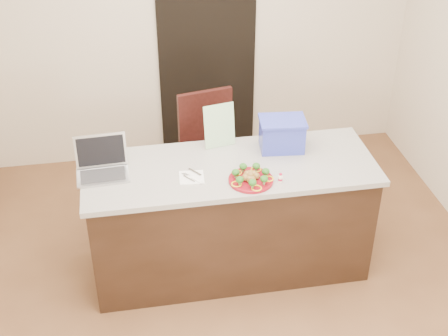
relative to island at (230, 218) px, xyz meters
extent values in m
plane|color=brown|center=(0.00, -0.25, -0.46)|extent=(4.00, 4.00, 0.00)
plane|color=beige|center=(0.00, 1.75, 0.89)|extent=(4.00, 0.00, 4.00)
cube|color=black|center=(0.10, 1.73, 0.54)|extent=(0.90, 0.02, 2.00)
cube|color=black|center=(0.00, 0.00, -0.02)|extent=(2.00, 0.70, 0.88)
cube|color=beige|center=(0.00, 0.00, 0.44)|extent=(2.06, 0.76, 0.04)
cylinder|color=maroon|center=(0.10, -0.21, 0.47)|extent=(0.30, 0.30, 0.02)
torus|color=maroon|center=(0.10, -0.21, 0.47)|extent=(0.30, 0.30, 0.01)
sphere|color=olive|center=(0.10, -0.21, 0.50)|extent=(0.05, 0.05, 0.05)
sphere|color=olive|center=(0.14, -0.21, 0.50)|extent=(0.05, 0.05, 0.05)
sphere|color=olive|center=(0.13, -0.18, 0.50)|extent=(0.05, 0.05, 0.05)
sphere|color=olive|center=(0.11, -0.17, 0.50)|extent=(0.05, 0.05, 0.05)
sphere|color=olive|center=(0.08, -0.18, 0.50)|extent=(0.05, 0.05, 0.05)
sphere|color=olive|center=(0.07, -0.20, 0.50)|extent=(0.05, 0.05, 0.05)
sphere|color=olive|center=(0.07, -0.22, 0.50)|extent=(0.05, 0.05, 0.05)
sphere|color=olive|center=(0.08, -0.24, 0.50)|extent=(0.05, 0.05, 0.05)
sphere|color=olive|center=(0.11, -0.25, 0.50)|extent=(0.05, 0.05, 0.05)
ellipsoid|color=#1A4C14|center=(0.01, -0.18, 0.52)|extent=(0.05, 0.05, 0.05)
ellipsoid|color=#1A4C14|center=(0.02, -0.26, 0.52)|extent=(0.05, 0.05, 0.05)
ellipsoid|color=#1A4C14|center=(0.09, -0.31, 0.52)|extent=(0.05, 0.05, 0.05)
ellipsoid|color=#1A4C14|center=(0.18, -0.28, 0.52)|extent=(0.05, 0.05, 0.05)
ellipsoid|color=#1A4C14|center=(0.21, -0.20, 0.52)|extent=(0.05, 0.05, 0.05)
ellipsoid|color=#1A4C14|center=(0.16, -0.12, 0.52)|extent=(0.05, 0.05, 0.05)
ellipsoid|color=#1A4C14|center=(0.07, -0.11, 0.52)|extent=(0.05, 0.05, 0.05)
torus|color=gold|center=(0.02, -0.12, 0.48)|extent=(0.07, 0.07, 0.01)
torus|color=gold|center=(0.00, -0.26, 0.48)|extent=(0.07, 0.07, 0.01)
torus|color=gold|center=(0.12, -0.33, 0.48)|extent=(0.07, 0.07, 0.01)
torus|color=gold|center=(0.22, -0.23, 0.48)|extent=(0.07, 0.07, 0.01)
torus|color=gold|center=(0.16, -0.11, 0.48)|extent=(0.07, 0.07, 0.01)
cube|color=silver|center=(-0.29, -0.10, 0.46)|extent=(0.18, 0.18, 0.01)
cube|color=#ABACAF|center=(-0.31, -0.12, 0.47)|extent=(0.07, 0.09, 0.00)
cube|color=#ABACAF|center=(-0.31, -0.06, 0.47)|extent=(0.05, 0.05, 0.00)
cube|color=white|center=(-0.26, -0.15, 0.47)|extent=(0.07, 0.09, 0.01)
cube|color=#ABACAF|center=(-0.26, -0.05, 0.47)|extent=(0.08, 0.11, 0.00)
cylinder|color=white|center=(0.30, -0.25, 0.48)|extent=(0.03, 0.03, 0.05)
cylinder|color=white|center=(0.30, -0.25, 0.51)|extent=(0.02, 0.02, 0.01)
cylinder|color=#B71337|center=(0.30, -0.25, 0.52)|extent=(0.02, 0.02, 0.01)
cylinder|color=#B71337|center=(0.30, -0.25, 0.48)|extent=(0.03, 0.03, 0.02)
cube|color=#A9A9AD|center=(-0.88, 0.02, 0.47)|extent=(0.36, 0.26, 0.02)
cube|color=#A9A9AD|center=(-0.88, 0.15, 0.59)|extent=(0.35, 0.08, 0.23)
cube|color=black|center=(-0.88, 0.14, 0.59)|extent=(0.32, 0.06, 0.20)
cube|color=#28282B|center=(-0.88, 0.01, 0.47)|extent=(0.31, 0.18, 0.00)
cube|color=white|center=(-0.03, 0.29, 0.62)|extent=(0.24, 0.09, 0.33)
cube|color=#2F39AA|center=(0.41, 0.17, 0.57)|extent=(0.33, 0.25, 0.22)
cube|color=#2F39AA|center=(0.41, 0.17, 0.69)|extent=(0.35, 0.27, 0.02)
cube|color=#381310|center=(-0.04, 0.72, 0.04)|extent=(0.55, 0.55, 0.04)
cube|color=#381310|center=(-0.04, 0.93, 0.33)|extent=(0.47, 0.13, 0.53)
cylinder|color=#381310|center=(-0.24, 0.52, -0.21)|extent=(0.04, 0.04, 0.50)
cylinder|color=#381310|center=(0.16, 0.52, -0.21)|extent=(0.04, 0.04, 0.50)
cylinder|color=#381310|center=(-0.24, 0.92, -0.21)|extent=(0.04, 0.04, 0.50)
cylinder|color=#381310|center=(0.16, 0.92, -0.21)|extent=(0.04, 0.04, 0.50)
camera|label=1|loc=(-0.67, -3.60, 2.83)|focal=50.00mm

